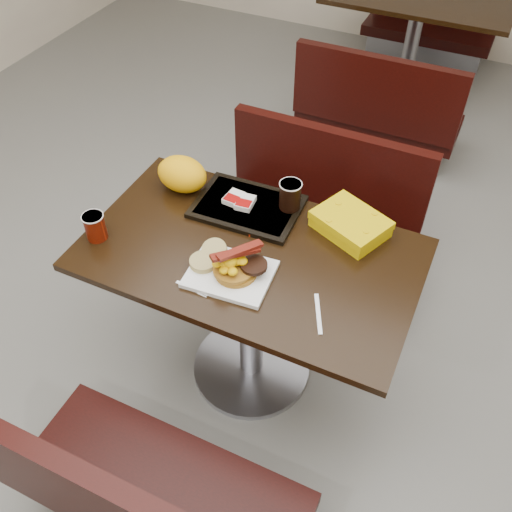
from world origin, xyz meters
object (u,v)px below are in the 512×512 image
at_px(hashbrown_sleeve_left, 234,198).
at_px(paper_bag, 182,174).
at_px(coffee_cup_near, 95,227).
at_px(fork, 188,286).
at_px(clamshell, 351,224).
at_px(table_far, 410,50).
at_px(hashbrown_sleeve_right, 245,203).
at_px(coffee_cup_far, 290,195).
at_px(table_near, 251,317).
at_px(platter, 230,274).
at_px(bench_near_n, 313,215).
at_px(bench_near_s, 160,473).
at_px(bench_far_s, 382,99).
at_px(tray, 248,207).
at_px(pancake_stack, 236,270).
at_px(bench_far_n, 432,15).
at_px(knife, 318,314).

relative_size(hashbrown_sleeve_left, paper_bag, 0.40).
distance_m(coffee_cup_near, paper_bag, 0.41).
distance_m(fork, clamshell, 0.64).
relative_size(table_far, coffee_cup_near, 11.54).
height_order(hashbrown_sleeve_right, clamshell, clamshell).
bearing_deg(table_far, coffee_cup_far, -89.02).
bearing_deg(table_near, table_far, 90.00).
bearing_deg(hashbrown_sleeve_right, hashbrown_sleeve_left, 167.69).
distance_m(hashbrown_sleeve_left, hashbrown_sleeve_right, 0.05).
bearing_deg(platter, bench_near_n, 84.42).
bearing_deg(table_far, bench_near_s, -90.00).
relative_size(bench_near_s, bench_far_s, 1.00).
bearing_deg(bench_far_s, paper_bag, -103.21).
height_order(hashbrown_sleeve_right, coffee_cup_far, coffee_cup_far).
bearing_deg(bench_far_s, platter, -90.35).
distance_m(table_far, tray, 2.43).
height_order(bench_near_n, bench_far_s, same).
distance_m(bench_near_n, pancake_stack, 0.93).
distance_m(table_far, paper_bag, 2.46).
distance_m(pancake_stack, hashbrown_sleeve_right, 0.35).
bearing_deg(bench_far_n, coffee_cup_far, -89.25).
xyz_separation_m(pancake_stack, knife, (0.31, -0.04, -0.03)).
bearing_deg(coffee_cup_near, table_near, 17.39).
xyz_separation_m(table_far, platter, (-0.01, -2.73, 0.38)).
xyz_separation_m(fork, paper_bag, (-0.28, 0.45, 0.07)).
height_order(pancake_stack, coffee_cup_near, coffee_cup_near).
bearing_deg(paper_bag, platter, -41.88).
bearing_deg(bench_near_n, bench_far_n, 90.00).
bearing_deg(paper_bag, tray, -0.63).
bearing_deg(knife, hashbrown_sleeve_right, -155.10).
bearing_deg(table_near, fork, -116.58).
height_order(bench_far_s, bench_far_n, same).
height_order(table_near, coffee_cup_far, coffee_cup_far).
relative_size(table_far, bench_far_s, 1.20).
bearing_deg(platter, table_far, 85.03).
bearing_deg(hashbrown_sleeve_left, clamshell, 10.63).
relative_size(table_far, coffee_cup_far, 10.80).
relative_size(coffee_cup_near, tray, 0.26).
distance_m(bench_far_n, hashbrown_sleeve_left, 3.12).
xyz_separation_m(table_far, bench_far_n, (0.00, 0.70, -0.02)).
height_order(table_near, hashbrown_sleeve_right, hashbrown_sleeve_right).
bearing_deg(bench_far_s, table_far, 90.00).
distance_m(tray, paper_bag, 0.29).
bearing_deg(clamshell, bench_far_s, 123.35).
xyz_separation_m(coffee_cup_near, coffee_cup_far, (0.58, 0.43, 0.02)).
bearing_deg(coffee_cup_far, hashbrown_sleeve_left, -165.29).
bearing_deg(tray, platter, -76.28).
height_order(knife, tray, tray).
height_order(bench_far_n, tray, tray).
bearing_deg(coffee_cup_near, bench_near_s, -44.62).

